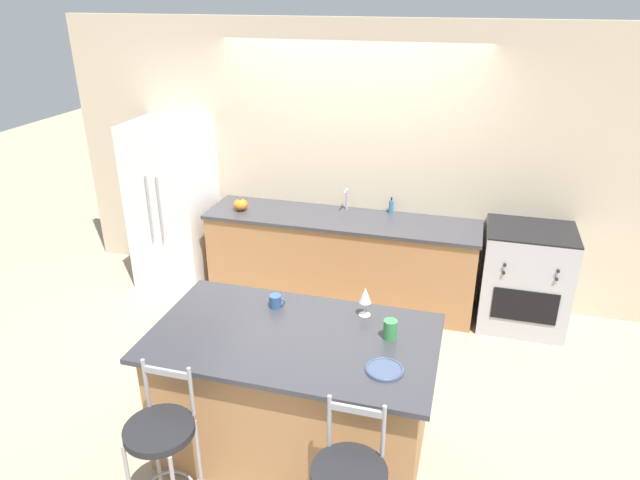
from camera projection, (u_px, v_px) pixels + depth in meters
name	position (u px, v px, depth m)	size (l,w,h in m)	color
ground_plane	(331.00, 316.00, 5.57)	(18.00, 18.00, 0.00)	tan
wall_back	(350.00, 163.00, 5.65)	(6.00, 0.07, 2.70)	beige
back_counter	(341.00, 258.00, 5.73)	(2.67, 0.69, 0.90)	#A87547
sink_faucet	(347.00, 197.00, 5.67)	(0.02, 0.13, 0.22)	#ADAFB5
kitchen_island	(294.00, 392.00, 3.82)	(1.83, 1.05, 0.91)	#A87547
refrigerator	(174.00, 204.00, 5.96)	(0.74, 0.73, 1.73)	white
oven_range	(525.00, 278.00, 5.27)	(0.77, 0.66, 0.97)	#B7B7BC
bar_stool_near	(162.00, 443.00, 3.25)	(0.40, 0.40, 1.02)	#99999E
dinner_plate	(385.00, 369.00, 3.30)	(0.22, 0.22, 0.02)	#425170
wine_glass	(365.00, 296.00, 3.80)	(0.08, 0.08, 0.21)	white
coffee_mug	(276.00, 301.00, 3.94)	(0.11, 0.08, 0.09)	#335689
tumbler_cup	(390.00, 329.00, 3.58)	(0.09, 0.09, 0.13)	#3D934C
pumpkin_decoration	(241.00, 205.00, 5.69)	(0.15, 0.15, 0.14)	orange
soap_bottle	(391.00, 206.00, 5.62)	(0.05, 0.05, 0.16)	teal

